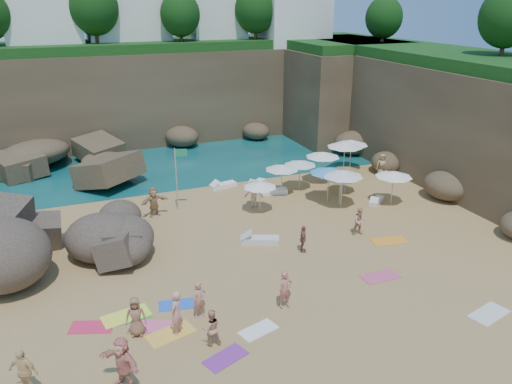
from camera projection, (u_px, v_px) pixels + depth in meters
name	position (u px, v px, depth m)	size (l,w,h in m)	color
ground	(242.00, 252.00, 25.96)	(120.00, 120.00, 0.00)	tan
seawater	(142.00, 125.00, 51.88)	(120.00, 120.00, 0.00)	#0C4751
cliff_back	(169.00, 93.00, 46.80)	(44.00, 8.00, 8.00)	brown
cliff_right	(438.00, 115.00, 38.02)	(8.00, 30.00, 8.00)	brown
cliff_corner	(335.00, 91.00, 47.70)	(10.00, 12.00, 8.00)	brown
rock_promontory	(22.00, 182.00, 35.96)	(12.00, 7.00, 2.00)	brown
clifftop_buildings	(172.00, 11.00, 45.19)	(28.48, 9.48, 7.00)	white
clifftop_trees	(212.00, 12.00, 40.39)	(35.60, 23.82, 4.40)	#11380F
rock_outcrop	(59.00, 255.00, 25.71)	(8.30, 6.23, 3.32)	brown
flag_pole	(178.00, 171.00, 30.24)	(0.77, 0.25, 4.02)	silver
parasol_0	(300.00, 163.00, 33.86)	(2.20, 2.20, 2.08)	silver
parasol_1	(323.00, 155.00, 35.03)	(2.41, 2.41, 2.28)	silver
parasol_2	(345.00, 144.00, 36.73)	(2.63, 2.63, 2.49)	silver
parasol_3	(351.00, 142.00, 37.64)	(2.51, 2.51, 2.37)	silver
parasol_4	(343.00, 173.00, 30.88)	(2.56, 2.56, 2.42)	silver
parasol_5	(282.00, 167.00, 32.89)	(2.23, 2.23, 2.11)	silver
parasol_6	(346.00, 169.00, 33.21)	(2.00, 2.00, 1.89)	silver
parasol_8	(341.00, 176.00, 31.26)	(2.23, 2.23, 2.11)	silver
parasol_9	(260.00, 185.00, 30.25)	(2.05, 2.05, 1.93)	silver
parasol_10	(329.00, 170.00, 31.72)	(2.45, 2.45, 2.31)	silver
parasol_11	(394.00, 174.00, 31.34)	(2.33, 2.33, 2.20)	silver
lounger_0	(273.00, 191.00, 33.71)	(1.96, 0.65, 0.30)	white
lounger_1	(223.00, 185.00, 34.80)	(1.88, 0.63, 0.29)	white
lounger_2	(257.00, 184.00, 35.17)	(1.75, 0.58, 0.27)	white
lounger_3	(260.00, 240.00, 26.92)	(2.07, 0.69, 0.32)	silver
lounger_4	(391.00, 176.00, 36.68)	(1.70, 0.57, 0.26)	silver
lounger_5	(377.00, 201.00, 32.23)	(1.62, 0.54, 0.25)	silver
towel_0	(178.00, 304.00, 21.52)	(1.63, 0.81, 0.03)	blue
towel_1	(157.00, 326.00, 20.09)	(1.59, 0.80, 0.03)	#ED5C8A
towel_3	(128.00, 317.00, 20.70)	(1.89, 0.95, 0.03)	green
towel_4	(126.00, 316.00, 20.73)	(1.94, 0.97, 0.03)	#FAFF43
towel_5	(258.00, 330.00, 19.87)	(1.56, 0.78, 0.03)	white
towel_6	(226.00, 358.00, 18.33)	(1.64, 0.82, 0.03)	#842D92
towel_7	(92.00, 327.00, 20.05)	(1.71, 0.86, 0.03)	#E1274F
towel_9	(381.00, 276.00, 23.69)	(1.85, 0.93, 0.03)	#CB4F70
towel_10	(389.00, 241.00, 27.15)	(1.89, 0.94, 0.03)	orange
towel_12	(171.00, 334.00, 19.64)	(1.87, 0.93, 0.03)	yellow
towel_13	(489.00, 314.00, 20.88)	(1.84, 0.92, 0.03)	silver
person_stand_0	(199.00, 300.00, 20.44)	(0.60, 0.39, 1.63)	tan
person_stand_1	(211.00, 328.00, 18.80)	(0.73, 0.57, 1.51)	tan
person_stand_2	(254.00, 193.00, 31.34)	(1.17, 0.48, 1.82)	tan
person_stand_3	(303.00, 239.00, 25.77)	(0.86, 0.36, 1.47)	#8D5446
person_stand_4	(382.00, 165.00, 36.77)	(0.83, 0.45, 1.70)	tan
person_stand_5	(154.00, 202.00, 29.99)	(1.71, 0.49, 1.85)	tan
person_stand_6	(176.00, 313.00, 19.34)	(0.69, 0.46, 1.90)	#DF907E
person_lie_2	(137.00, 330.00, 19.53)	(0.80, 1.64, 0.44)	#8B5E45
person_lie_3	(124.00, 379.00, 16.98)	(1.74, 1.88, 0.50)	#E38C77
person_lie_4	(285.00, 303.00, 21.29)	(0.62, 1.69, 0.40)	#B76A5B
person_lie_5	(359.00, 230.00, 27.80)	(0.76, 1.56, 0.59)	tan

